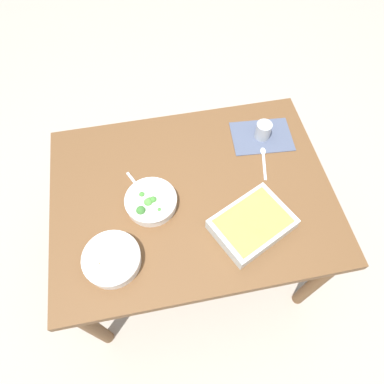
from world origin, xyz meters
TOP-DOWN VIEW (x-y plane):
  - ground_plane at (0.00, 0.00)m, footprint 6.00×6.00m
  - dining_table at (0.00, 0.00)m, footprint 1.20×0.90m
  - placemat at (0.38, 0.24)m, footprint 0.30×0.22m
  - stew_bowl at (-0.35, -0.25)m, footprint 0.22×0.22m
  - broccoli_bowl at (-0.18, -0.03)m, footprint 0.22×0.22m
  - baking_dish at (0.20, -0.21)m, footprint 0.36×0.33m
  - drink_cup at (0.38, 0.24)m, footprint 0.07×0.07m
  - spoon_by_stew at (-0.32, -0.22)m, footprint 0.14×0.13m
  - spoon_by_broccoli at (-0.21, 0.05)m, footprint 0.09×0.17m
  - spoon_spare at (0.35, 0.11)m, footprint 0.06×0.17m

SIDE VIEW (x-z plane):
  - ground_plane at x=0.00m, z-range 0.00..0.00m
  - dining_table at x=0.00m, z-range 0.28..1.02m
  - placemat at x=0.38m, z-range 0.74..0.74m
  - spoon_by_stew at x=-0.32m, z-range 0.74..0.75m
  - spoon_by_broccoli at x=-0.21m, z-range 0.74..0.75m
  - spoon_spare at x=0.35m, z-range 0.74..0.75m
  - broccoli_bowl at x=-0.18m, z-range 0.74..0.80m
  - stew_bowl at x=-0.35m, z-range 0.74..0.80m
  - baking_dish at x=0.20m, z-range 0.74..0.80m
  - drink_cup at x=0.38m, z-range 0.74..0.82m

